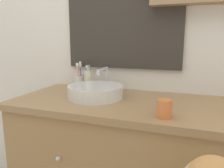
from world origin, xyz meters
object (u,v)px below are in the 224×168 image
Objects in this scene: drinking_cup at (164,109)px; soap_dispenser at (89,80)px; toothbrush_holder at (79,80)px; sink_basin at (96,91)px.

soap_dispenser is at bearing 144.48° from drinking_cup.
toothbrush_holder is 0.09m from soap_dispenser.
soap_dispenser is (-0.13, 0.18, 0.03)m from sink_basin.
sink_basin reaches higher than drinking_cup.
drinking_cup is at bearing -33.36° from toothbrush_holder.
toothbrush_holder reaches higher than sink_basin.
soap_dispenser is 0.67m from drinking_cup.
toothbrush_holder is at bearing 146.64° from drinking_cup.
soap_dispenser reaches higher than sink_basin.
drinking_cup is (0.55, -0.39, -0.03)m from soap_dispenser.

